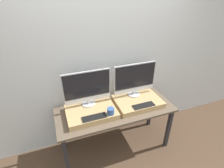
# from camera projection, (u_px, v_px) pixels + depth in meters

# --- Properties ---
(ground_plane) EXTENTS (12.00, 12.00, 0.00)m
(ground_plane) POSITION_uv_depth(u_px,v_px,m) (123.00, 163.00, 2.56)
(ground_plane) COLOR #4C3828
(wall_back) EXTENTS (8.00, 0.04, 2.60)m
(wall_back) POSITION_uv_depth(u_px,v_px,m) (106.00, 62.00, 2.49)
(wall_back) COLOR silver
(wall_back) RESTS_ON ground_plane
(workbench) EXTENTS (1.65, 0.64, 0.75)m
(workbench) POSITION_uv_depth(u_px,v_px,m) (116.00, 114.00, 2.49)
(workbench) COLOR brown
(workbench) RESTS_ON ground_plane
(wooden_riser_left) EXTENTS (0.65, 0.47, 0.08)m
(wooden_riser_left) POSITION_uv_depth(u_px,v_px,m) (91.00, 112.00, 2.33)
(wooden_riser_left) COLOR tan
(wooden_riser_left) RESTS_ON workbench
(monitor_left) EXTENTS (0.63, 0.19, 0.50)m
(monitor_left) POSITION_uv_depth(u_px,v_px,m) (87.00, 88.00, 2.29)
(monitor_left) COLOR #B2B2B7
(monitor_left) RESTS_ON wooden_riser_left
(keyboard_left) EXTENTS (0.31, 0.11, 0.01)m
(keyboard_left) POSITION_uv_depth(u_px,v_px,m) (94.00, 117.00, 2.17)
(keyboard_left) COLOR #2D2D2D
(keyboard_left) RESTS_ON wooden_riser_left
(mug) EXTENTS (0.09, 0.09, 0.08)m
(mug) POSITION_uv_depth(u_px,v_px,m) (111.00, 111.00, 2.22)
(mug) COLOR #335693
(mug) RESTS_ON wooden_riser_left
(wooden_riser_right) EXTENTS (0.65, 0.47, 0.08)m
(wooden_riser_right) POSITION_uv_depth(u_px,v_px,m) (138.00, 101.00, 2.54)
(wooden_riser_right) COLOR tan
(wooden_riser_right) RESTS_ON workbench
(monitor_right) EXTENTS (0.63, 0.19, 0.50)m
(monitor_right) POSITION_uv_depth(u_px,v_px,m) (135.00, 79.00, 2.50)
(monitor_right) COLOR #B2B2B7
(monitor_right) RESTS_ON wooden_riser_right
(keyboard_right) EXTENTS (0.31, 0.11, 0.01)m
(keyboard_right) POSITION_uv_depth(u_px,v_px,m) (144.00, 105.00, 2.38)
(keyboard_right) COLOR #2D2D2D
(keyboard_right) RESTS_ON wooden_riser_right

